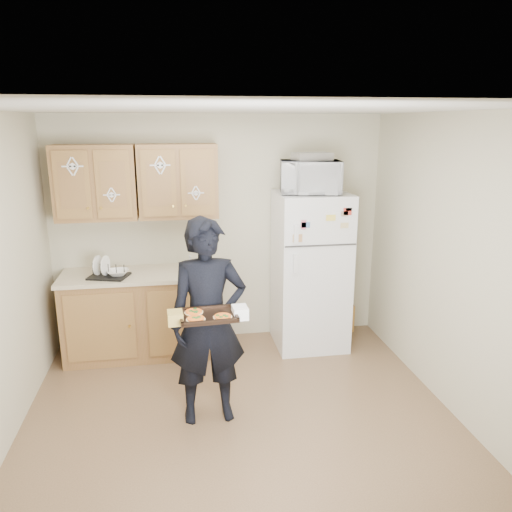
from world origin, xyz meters
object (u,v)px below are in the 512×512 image
Objects in this scene: person at (208,322)px; microwave at (310,177)px; baking_tray at (208,316)px; dish_rack at (108,270)px; refrigerator at (310,271)px.

microwave is at bearing 43.29° from person.
baking_tray is 1.77m from dish_rack.
baking_tray is at bearing -127.74° from refrigerator.
refrigerator is 1.99m from baking_tray.
baking_tray is (-1.22, -1.57, 0.18)m from refrigerator.
microwave is (1.17, 1.52, 0.84)m from baking_tray.
microwave reaches higher than dish_rack.
person is at bearing -133.30° from refrigerator.
refrigerator is 2.80× the size of microwave.
microwave is (1.15, 1.22, 1.01)m from person.
refrigerator is at bearing 56.35° from microwave.
microwave reaches higher than person.
dish_rack is at bearing -171.30° from microwave.
baking_tray is 2.09m from microwave.
refrigerator is at bearing 43.32° from person.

